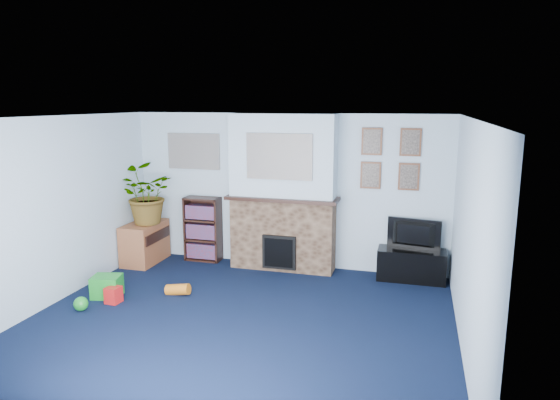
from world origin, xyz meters
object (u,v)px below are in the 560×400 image
(tv_stand, at_px, (411,265))
(sideboard, at_px, (145,241))
(television, at_px, (413,235))
(bookshelf, at_px, (203,230))

(tv_stand, distance_m, sideboard, 4.20)
(television, relative_size, sideboard, 0.92)
(tv_stand, bearing_deg, sideboard, -176.18)
(bookshelf, distance_m, sideboard, 0.95)
(bookshelf, relative_size, sideboard, 1.26)
(tv_stand, bearing_deg, television, 90.00)
(tv_stand, bearing_deg, bookshelf, 178.68)
(bookshelf, bearing_deg, television, -0.97)
(television, height_order, sideboard, television)
(tv_stand, relative_size, bookshelf, 0.92)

